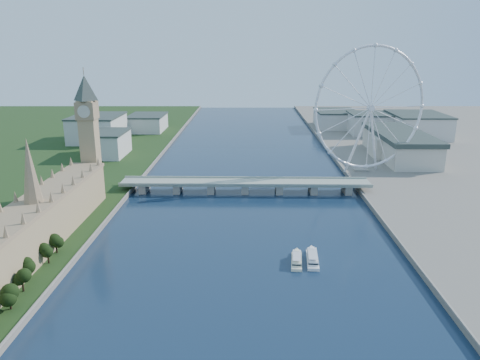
{
  "coord_description": "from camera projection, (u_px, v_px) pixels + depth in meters",
  "views": [
    {
      "loc": [
        3.07,
        -97.94,
        123.98
      ],
      "look_at": [
        -2.86,
        210.0,
        36.49
      ],
      "focal_mm": 35.0,
      "sensor_mm": 36.0,
      "label": 1
    }
  ],
  "objects": [
    {
      "name": "parliament_range",
      "position": [
        37.0,
        225.0,
        288.95
      ],
      "size": [
        24.0,
        200.0,
        70.0
      ],
      "color": "tan",
      "rests_on": "ground"
    },
    {
      "name": "big_ben",
      "position": [
        88.0,
        121.0,
        379.68
      ],
      "size": [
        20.02,
        20.02,
        110.0
      ],
      "color": "tan",
      "rests_on": "ground"
    },
    {
      "name": "westminster_bridge",
      "position": [
        245.0,
        185.0,
        414.84
      ],
      "size": [
        220.0,
        22.0,
        9.5
      ],
      "color": "gray",
      "rests_on": "ground"
    },
    {
      "name": "london_eye",
      "position": [
        371.0,
        108.0,
        448.95
      ],
      "size": [
        113.6,
        39.12,
        124.3
      ],
      "color": "silver",
      "rests_on": "ground"
    },
    {
      "name": "county_hall",
      "position": [
        398.0,
        159.0,
        538.44
      ],
      "size": [
        54.0,
        144.0,
        35.0
      ],
      "primitive_type": null,
      "color": "beige",
      "rests_on": "ground"
    },
    {
      "name": "city_skyline",
      "position": [
        274.0,
        126.0,
        661.43
      ],
      "size": [
        505.0,
        280.0,
        32.0
      ],
      "color": "beige",
      "rests_on": "ground"
    },
    {
      "name": "tour_boat_near",
      "position": [
        297.0,
        263.0,
        278.84
      ],
      "size": [
        9.16,
        26.37,
        5.67
      ],
      "primitive_type": null,
      "rotation": [
        0.0,
        0.0,
        -0.1
      ],
      "color": "#F0EDCB",
      "rests_on": "ground"
    },
    {
      "name": "tour_boat_far",
      "position": [
        312.0,
        262.0,
        280.34
      ],
      "size": [
        9.27,
        28.45,
        6.17
      ],
      "primitive_type": null,
      "rotation": [
        0.0,
        0.0,
        -0.08
      ],
      "color": "white",
      "rests_on": "ground"
    }
  ]
}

